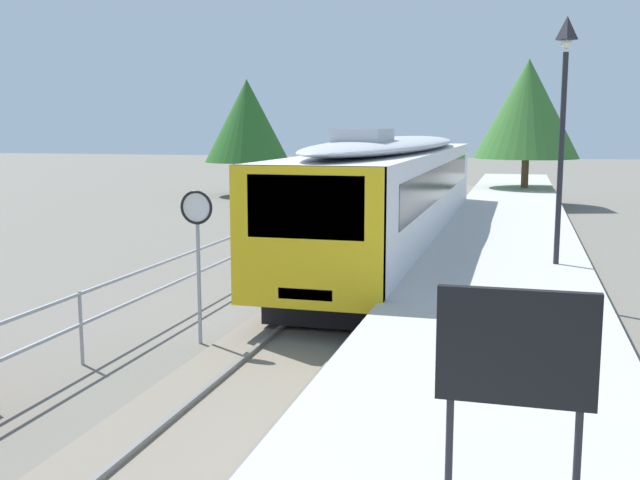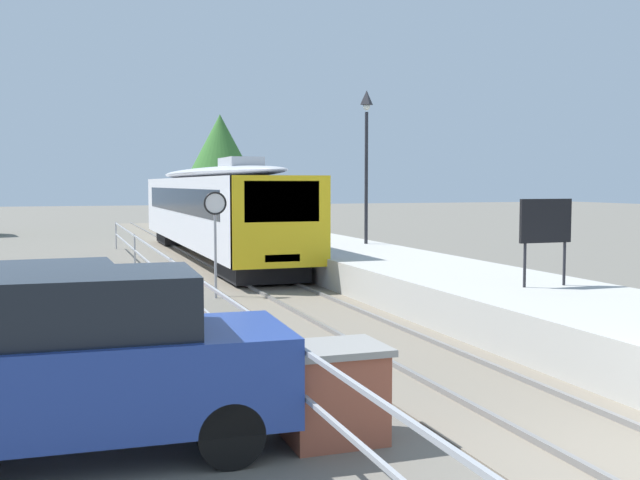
% 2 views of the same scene
% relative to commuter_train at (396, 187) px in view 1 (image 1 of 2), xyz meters
% --- Properties ---
extents(ground_plane, '(160.00, 160.00, 0.00)m').
position_rel_commuter_train_xyz_m(ground_plane, '(-3.00, -1.68, -2.15)').
color(ground_plane, '#6B665B').
extents(track_rails, '(3.20, 60.00, 0.14)m').
position_rel_commuter_train_xyz_m(track_rails, '(0.00, -1.68, -2.11)').
color(track_rails, slate).
rests_on(track_rails, ground).
extents(commuter_train, '(2.82, 19.75, 3.74)m').
position_rel_commuter_train_xyz_m(commuter_train, '(0.00, 0.00, 0.00)').
color(commuter_train, silver).
rests_on(commuter_train, track_rails).
extents(station_platform, '(3.90, 60.00, 0.90)m').
position_rel_commuter_train_xyz_m(station_platform, '(3.25, -1.68, -1.70)').
color(station_platform, '#B7B5AD').
rests_on(station_platform, ground).
extents(platform_lamp_mid_platform, '(0.34, 0.34, 5.35)m').
position_rel_commuter_train_xyz_m(platform_lamp_mid_platform, '(4.44, -5.05, 2.48)').
color(platform_lamp_mid_platform, '#232328').
rests_on(platform_lamp_mid_platform, station_platform).
extents(platform_notice_board, '(1.20, 0.08, 1.80)m').
position_rel_commuter_train_xyz_m(platform_notice_board, '(3.64, -16.52, 0.04)').
color(platform_notice_board, '#232328').
rests_on(platform_notice_board, station_platform).
extents(speed_limit_sign, '(0.61, 0.10, 2.81)m').
position_rel_commuter_train_xyz_m(speed_limit_sign, '(-1.91, -10.06, -0.02)').
color(speed_limit_sign, '#9EA0A5').
rests_on(speed_limit_sign, ground).
extents(carpark_fence, '(0.06, 36.06, 1.25)m').
position_rel_commuter_train_xyz_m(carpark_fence, '(-3.30, -11.68, -1.24)').
color(carpark_fence, '#9EA0A5').
rests_on(carpark_fence, ground).
extents(tree_behind_carpark, '(4.91, 4.91, 6.67)m').
position_rel_commuter_train_xyz_m(tree_behind_carpark, '(-11.78, 18.65, 2.15)').
color(tree_behind_carpark, brown).
rests_on(tree_behind_carpark, ground).
extents(tree_behind_station_far, '(5.20, 5.20, 7.30)m').
position_rel_commuter_train_xyz_m(tree_behind_station_far, '(3.79, 16.90, 2.69)').
color(tree_behind_station_far, brown).
rests_on(tree_behind_station_far, ground).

